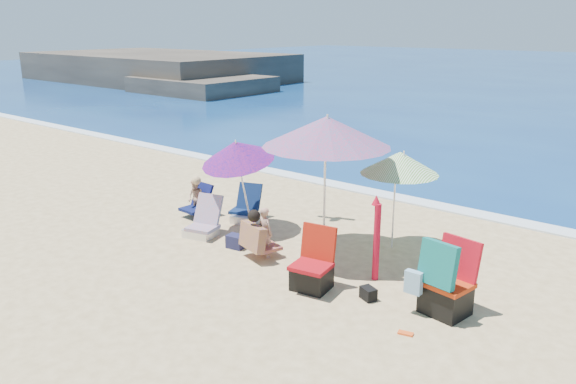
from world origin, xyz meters
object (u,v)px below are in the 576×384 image
Objects in this scene: umbrella_blue at (237,152)px; chair_navy at (246,211)px; umbrella_turquoise at (326,132)px; umbrella_striped at (400,163)px; camp_chair_left at (312,271)px; person_left at (196,198)px; camp_chair_right at (445,287)px; person_center at (260,234)px; chair_rainbow at (203,226)px; furled_umbrella at (376,234)px.

umbrella_blue reaches higher than chair_navy.
umbrella_striped is at bearing 50.49° from umbrella_turquoise.
camp_chair_left is 1.11× the size of person_left.
camp_chair_right is at bearing -6.65° from person_left.
person_left reaches higher than chair_navy.
umbrella_blue is 2.15× the size of person_center.
camp_chair_right is at bearing 15.65° from camp_chair_left.
chair_rainbow is 0.69× the size of camp_chair_right.
camp_chair_left is at bearing -94.47° from umbrella_striped.
chair_rainbow is at bearing -173.66° from furled_umbrella.
umbrella_striped reaches higher than person_center.
umbrella_striped reaches higher than camp_chair_left.
umbrella_blue is at bearing 156.96° from camp_chair_left.
chair_rainbow is (-0.32, -0.63, -1.38)m from umbrella_blue.
umbrella_striped is 2.69m from person_center.
person_left is (-4.13, -1.03, -1.19)m from umbrella_striped.
chair_rainbow is 4.87m from camp_chair_right.
furled_umbrella is (1.22, -0.33, -1.42)m from umbrella_turquoise.
furled_umbrella reaches higher than person_center.
camp_chair_right is (1.71, -1.71, -1.18)m from umbrella_striped.
umbrella_striped reaches higher than person_left.
camp_chair_left is 1.96m from camp_chair_right.
furled_umbrella is 3.61m from chair_rainbow.
furled_umbrella is at bearing -74.05° from umbrella_striped.
umbrella_turquoise is 1.36× the size of umbrella_striped.
umbrella_turquoise is 2.83× the size of person_left.
camp_chair_right is (1.32, -0.37, -0.36)m from furled_umbrella.
chair_navy is at bearing 25.55° from person_left.
umbrella_blue is 2.50× the size of chair_rainbow.
umbrella_blue is 1.73× the size of camp_chair_right.
furled_umbrella is (0.38, -1.34, -0.83)m from umbrella_striped.
person_center is at bearing -177.80° from camp_chair_right.
furled_umbrella is at bearing -3.93° from person_left.
umbrella_striped is 1.31× the size of furled_umbrella.
furled_umbrella is 1.54× the size of person_center.
chair_navy is 0.91× the size of person_center.
umbrella_turquoise is 3.03× the size of chair_navy.
camp_chair_right is (2.54, -0.70, -1.77)m from umbrella_turquoise.
camp_chair_left reaches higher than person_left.
umbrella_turquoise reaches higher than umbrella_striped.
umbrella_blue is (-2.84, -1.10, -0.01)m from umbrella_striped.
person_center is at bearing -17.71° from person_left.
person_center is (-3.31, -0.13, 0.03)m from camp_chair_right.
umbrella_turquoise is 3.74m from person_left.
camp_chair_right is at bearing -7.60° from umbrella_blue.
umbrella_striped is at bearing 48.96° from person_center.
furled_umbrella is 1.42m from camp_chair_right.
person_center is at bearing -30.58° from umbrella_blue.
person_center reaches higher than chair_rainbow.
person_left is at bearing 176.07° from furled_umbrella.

